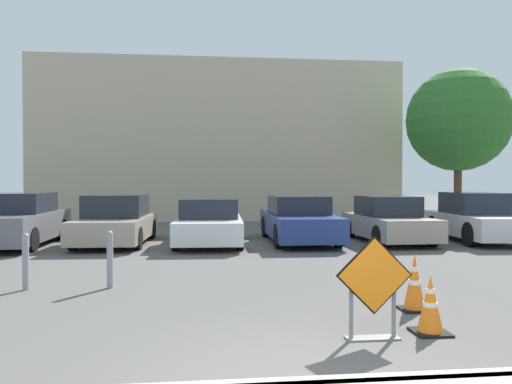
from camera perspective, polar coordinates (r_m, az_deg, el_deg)
The scene contains 14 objects.
ground_plane at distance 14.42m, azimuth -2.69°, elevation -6.26°, with size 96.00×96.00×0.00m, color #565451.
road_closed_sign at distance 6.18m, azimuth 13.32°, elevation -10.34°, with size 0.93×0.20×1.24m.
traffic_cone_nearest at distance 6.70m, azimuth 19.30°, elevation -12.10°, with size 0.43×0.43×0.72m.
traffic_cone_second at distance 7.76m, azimuth 17.67°, elevation -9.86°, with size 0.41×0.41×0.83m.
parked_car_nearest at distance 16.16m, azimuth -25.51°, elevation -3.03°, with size 1.90×4.52×1.54m.
parked_car_second at distance 15.55m, azimuth -15.69°, elevation -3.27°, with size 2.08×4.35×1.48m.
parked_car_third at distance 14.95m, azimuth -5.37°, elevation -3.55°, with size 2.08×4.20×1.37m.
parked_car_fourth at distance 15.58m, azimuth 4.88°, elevation -3.23°, with size 1.94×4.71×1.43m.
parked_car_fifth at distance 16.07m, azimuth 14.86°, elevation -3.20°, with size 1.86×4.13×1.42m.
parked_car_sixth at distance 17.11m, azimuth 23.79°, elevation -2.83°, with size 2.03×4.29×1.52m.
bollard_nearest at distance 9.24m, azimuth -16.36°, elevation -7.24°, with size 0.12×0.12×1.01m.
bollard_second at distance 9.59m, azimuth -24.84°, elevation -7.07°, with size 0.12×0.12×0.99m.
building_facade_backdrop at distance 25.66m, azimuth -4.28°, elevation 5.56°, with size 17.47×5.00×7.61m.
street_tree_behind_lot at distance 22.84m, azimuth 22.12°, elevation 7.60°, with size 4.30×4.30×6.61m.
Camera 1 is at (-0.89, -4.27, 1.90)m, focal length 35.00 mm.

